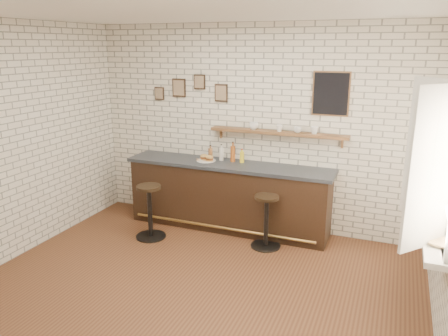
{
  "coord_description": "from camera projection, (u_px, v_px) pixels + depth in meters",
  "views": [
    {
      "loc": [
        1.97,
        -4.06,
        2.68
      ],
      "look_at": [
        -0.02,
        0.9,
        1.17
      ],
      "focal_mm": 35.0,
      "sensor_mm": 36.0,
      "label": 1
    }
  ],
  "objects": [
    {
      "name": "ground",
      "position": [
        197.0,
        285.0,
        5.06
      ],
      "size": [
        5.0,
        5.0,
        0.0
      ],
      "primitive_type": "plane",
      "color": "brown",
      "rests_on": "ground"
    },
    {
      "name": "bar_counter",
      "position": [
        228.0,
        196.0,
        6.54
      ],
      "size": [
        3.1,
        0.65,
        1.01
      ],
      "color": "black",
      "rests_on": "ground"
    },
    {
      "name": "sandwich_plate",
      "position": [
        206.0,
        160.0,
        6.53
      ],
      "size": [
        0.28,
        0.28,
        0.01
      ],
      "primitive_type": "cylinder",
      "color": "white",
      "rests_on": "bar_counter"
    },
    {
      "name": "ciabatta_sandwich",
      "position": [
        207.0,
        158.0,
        6.52
      ],
      "size": [
        0.25,
        0.17,
        0.08
      ],
      "color": "tan",
      "rests_on": "sandwich_plate"
    },
    {
      "name": "potato_chips",
      "position": [
        205.0,
        160.0,
        6.54
      ],
      "size": [
        0.26,
        0.18,
        0.0
      ],
      "color": "#E69E51",
      "rests_on": "sandwich_plate"
    },
    {
      "name": "bitters_bottle_brown",
      "position": [
        210.0,
        153.0,
        6.61
      ],
      "size": [
        0.07,
        0.07,
        0.22
      ],
      "color": "brown",
      "rests_on": "bar_counter"
    },
    {
      "name": "bitters_bottle_white",
      "position": [
        221.0,
        154.0,
        6.54
      ],
      "size": [
        0.06,
        0.06,
        0.25
      ],
      "color": "silver",
      "rests_on": "bar_counter"
    },
    {
      "name": "bitters_bottle_amber",
      "position": [
        233.0,
        153.0,
        6.47
      ],
      "size": [
        0.07,
        0.07,
        0.3
      ],
      "color": "#934617",
      "rests_on": "bar_counter"
    },
    {
      "name": "condiment_bottle_yellow",
      "position": [
        242.0,
        157.0,
        6.43
      ],
      "size": [
        0.06,
        0.06,
        0.21
      ],
      "color": "yellow",
      "rests_on": "bar_counter"
    },
    {
      "name": "bar_stool_left",
      "position": [
        150.0,
        210.0,
        6.21
      ],
      "size": [
        0.43,
        0.43,
        0.78
      ],
      "color": "black",
      "rests_on": "ground"
    },
    {
      "name": "bar_stool_right",
      "position": [
        266.0,
        220.0,
        5.92
      ],
      "size": [
        0.41,
        0.41,
        0.74
      ],
      "color": "black",
      "rests_on": "ground"
    },
    {
      "name": "wall_shelf",
      "position": [
        278.0,
        133.0,
        6.21
      ],
      "size": [
        2.0,
        0.18,
        0.18
      ],
      "color": "brown",
      "rests_on": "ground"
    },
    {
      "name": "shelf_cup_a",
      "position": [
        254.0,
        126.0,
        6.32
      ],
      "size": [
        0.19,
        0.19,
        0.11
      ],
      "primitive_type": "imported",
      "rotation": [
        0.0,
        0.0,
        0.56
      ],
      "color": "white",
      "rests_on": "wall_shelf"
    },
    {
      "name": "shelf_cup_b",
      "position": [
        279.0,
        128.0,
        6.18
      ],
      "size": [
        0.14,
        0.14,
        0.09
      ],
      "primitive_type": "imported",
      "rotation": [
        0.0,
        0.0,
        0.97
      ],
      "color": "white",
      "rests_on": "wall_shelf"
    },
    {
      "name": "shelf_cup_c",
      "position": [
        298.0,
        130.0,
        6.09
      ],
      "size": [
        0.12,
        0.12,
        0.09
      ],
      "primitive_type": "imported",
      "rotation": [
        0.0,
        0.0,
        1.52
      ],
      "color": "white",
      "rests_on": "wall_shelf"
    },
    {
      "name": "shelf_cup_d",
      "position": [
        314.0,
        130.0,
        6.0
      ],
      "size": [
        0.12,
        0.12,
        0.1
      ],
      "primitive_type": "imported",
      "rotation": [
        0.0,
        0.0,
        0.11
      ],
      "color": "white",
      "rests_on": "wall_shelf"
    },
    {
      "name": "back_wall_decor",
      "position": [
        268.0,
        92.0,
        6.19
      ],
      "size": [
        2.96,
        0.02,
        0.56
      ],
      "color": "black",
      "rests_on": "ground"
    },
    {
      "name": "window_sill",
      "position": [
        433.0,
        236.0,
        4.22
      ],
      "size": [
        0.2,
        1.35,
        0.06
      ],
      "color": "white",
      "rests_on": "ground"
    },
    {
      "name": "casement_window",
      "position": [
        438.0,
        161.0,
        4.03
      ],
      "size": [
        0.4,
        1.3,
        1.56
      ],
      "color": "white",
      "rests_on": "ground"
    },
    {
      "name": "book_lower",
      "position": [
        432.0,
        240.0,
        4.04
      ],
      "size": [
        0.16,
        0.21,
        0.02
      ],
      "primitive_type": "imported",
      "rotation": [
        0.0,
        0.0,
        0.04
      ],
      "color": "tan",
      "rests_on": "window_sill"
    },
    {
      "name": "book_upper",
      "position": [
        432.0,
        239.0,
        4.01
      ],
      "size": [
        0.26,
        0.3,
        0.02
      ],
      "primitive_type": "imported",
      "rotation": [
        0.0,
        0.0,
        -0.38
      ],
      "color": "tan",
      "rests_on": "book_lower"
    }
  ]
}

